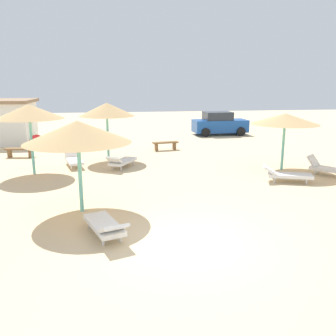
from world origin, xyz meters
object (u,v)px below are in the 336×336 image
at_px(parasol_0, 78,132).
at_px(lounger_1, 74,159).
at_px(bench_0, 20,151).
at_px(parasol_7, 285,119).
at_px(lounger_7, 286,174).
at_px(parasol_6, 107,110).
at_px(lounger_6, 121,161).
at_px(parked_car, 219,124).
at_px(lounger_4, 328,168).
at_px(bench_1, 165,144).
at_px(beach_cabana, 2,121).
at_px(parasol_1, 29,112).
at_px(lounger_0, 106,225).

bearing_deg(parasol_0, lounger_1, 97.89).
relative_size(lounger_1, bench_0, 1.27).
distance_m(parasol_7, lounger_7, 2.93).
xyz_separation_m(parasol_6, bench_0, (-4.64, 1.49, -2.21)).
bearing_deg(lounger_6, parked_car, 52.41).
height_order(lounger_4, bench_0, lounger_4).
relative_size(lounger_1, bench_1, 1.27).
xyz_separation_m(parasol_0, beach_cabana, (-6.13, 14.00, -1.05)).
distance_m(parasol_1, lounger_1, 3.05).
bearing_deg(lounger_0, parked_car, 65.01).
bearing_deg(bench_1, bench_0, -173.54).
relative_size(lounger_7, beach_cabana, 0.49).
height_order(parked_car, beach_cabana, beach_cabana).
bearing_deg(lounger_1, lounger_7, -25.73).
bearing_deg(lounger_0, lounger_7, 31.09).
xyz_separation_m(parked_car, beach_cabana, (-15.03, -1.41, 0.59)).
bearing_deg(lounger_6, parasol_1, -173.18).
relative_size(parasol_0, parasol_1, 1.07).
bearing_deg(parked_car, parasol_7, -91.76).
bearing_deg(parasol_7, parked_car, 88.24).
xyz_separation_m(parasol_7, lounger_6, (-7.20, 1.41, -1.98)).
bearing_deg(lounger_4, bench_0, 156.72).
xyz_separation_m(lounger_1, bench_1, (4.89, 3.40, 0.02)).
bearing_deg(lounger_1, beach_cabana, 124.54).
bearing_deg(parasol_7, lounger_0, -141.28).
distance_m(parasol_0, beach_cabana, 15.32).
relative_size(bench_1, parked_car, 0.38).
height_order(lounger_4, bench_1, lounger_4).
relative_size(parasol_0, lounger_0, 1.58).
bearing_deg(lounger_0, bench_1, 74.67).
distance_m(lounger_0, lounger_7, 8.20).
bearing_deg(lounger_6, bench_1, 57.52).
bearing_deg(parasol_6, bench_1, 36.17).
bearing_deg(parked_car, lounger_4, -84.91).
distance_m(lounger_7, parked_car, 13.28).
xyz_separation_m(parasol_1, lounger_7, (10.23, -2.96, -2.34)).
height_order(parasol_0, parasol_7, parasol_0).
bearing_deg(lounger_1, bench_0, 140.30).
relative_size(lounger_1, beach_cabana, 0.48).
xyz_separation_m(parasol_0, lounger_0, (0.76, -2.04, -2.15)).
xyz_separation_m(parasol_6, lounger_6, (0.61, -1.78, -2.24)).
bearing_deg(lounger_7, beach_cabana, 139.70).
relative_size(parasol_0, bench_0, 2.07).
distance_m(parasol_1, bench_0, 4.61).
bearing_deg(beach_cabana, parked_car, 5.37).
relative_size(lounger_6, parked_car, 0.48).
bearing_deg(parasol_1, parked_car, 42.11).
distance_m(parasol_6, lounger_4, 10.55).
xyz_separation_m(lounger_6, parked_car, (7.55, 9.80, 0.51)).
xyz_separation_m(lounger_1, beach_cabana, (-5.25, 7.63, 1.09)).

